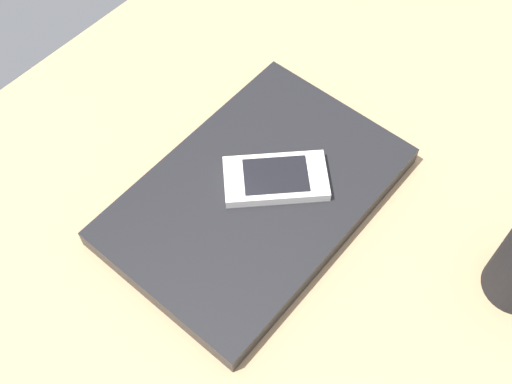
{
  "coord_description": "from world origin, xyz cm",
  "views": [
    {
      "loc": [
        20.06,
        19.24,
        62.36
      ],
      "look_at": [
        -8.09,
        -4.49,
        5.0
      ],
      "focal_mm": 43.72,
      "sensor_mm": 36.0,
      "label": 1
    }
  ],
  "objects": [
    {
      "name": "cell_phone_on_laptop",
      "position": [
        -10.28,
        -3.53,
        6.12
      ],
      "size": [
        12.19,
        12.2,
        1.32
      ],
      "color": "silver",
      "rests_on": "laptop_closed"
    },
    {
      "name": "desk_surface",
      "position": [
        0.0,
        0.0,
        1.5
      ],
      "size": [
        120.0,
        80.0,
        3.0
      ],
      "primitive_type": "cube",
      "color": "tan",
      "rests_on": "ground"
    },
    {
      "name": "laptop_closed",
      "position": [
        -8.09,
        -4.49,
        4.25
      ],
      "size": [
        32.33,
        21.53,
        2.49
      ],
      "primitive_type": "cube",
      "rotation": [
        0.0,
        0.0,
        -0.0
      ],
      "color": "black",
      "rests_on": "desk_surface"
    }
  ]
}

